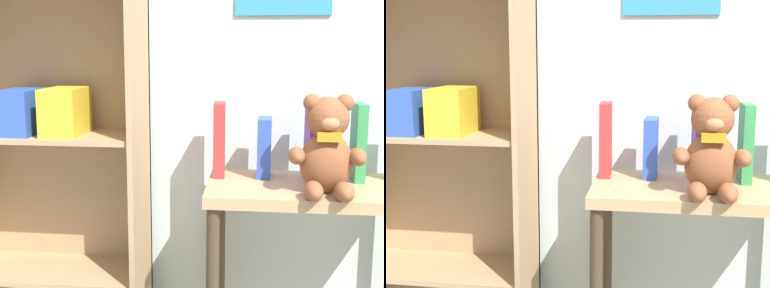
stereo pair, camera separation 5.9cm
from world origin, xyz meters
The scene contains 7 objects.
bookshelf_side centered at (-0.83, 1.38, 0.88)m, with size 0.67×0.30×1.54m.
display_table centered at (0.07, 1.27, 0.53)m, with size 0.66×0.38×0.64m.
teddy_bear centered at (0.10, 1.17, 0.78)m, with size 0.23×0.21×0.30m.
book_standing_red centered at (-0.23, 1.36, 0.77)m, with size 0.04×0.11×0.25m, color red.
book_standing_blue centered at (-0.08, 1.37, 0.74)m, with size 0.04×0.11×0.20m, color #2D51B7.
book_standing_purple centered at (0.07, 1.36, 0.76)m, with size 0.03×0.15×0.24m, color purple.
book_standing_green centered at (0.22, 1.35, 0.77)m, with size 0.03×0.12×0.25m, color #33934C.
Camera 2 is at (-0.06, -0.40, 1.07)m, focal length 50.00 mm.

